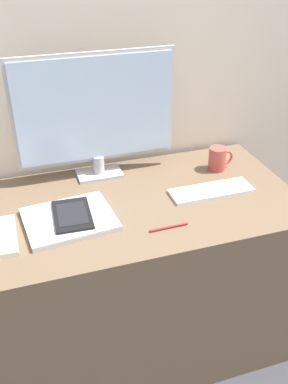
{
  "coord_description": "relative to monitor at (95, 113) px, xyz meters",
  "views": [
    {
      "loc": [
        -0.33,
        -1.09,
        1.62
      ],
      "look_at": [
        0.07,
        0.16,
        0.81
      ],
      "focal_mm": 40.0,
      "sensor_mm": 36.0,
      "label": 1
    }
  ],
  "objects": [
    {
      "name": "laptop",
      "position": [
        -0.17,
        -0.29,
        -0.26
      ],
      "size": [
        0.32,
        0.27,
        0.02
      ],
      "color": "#BCBCC1",
      "rests_on": "desk"
    },
    {
      "name": "ground_plane",
      "position": [
        0.03,
        -0.44,
        -1.02
      ],
      "size": [
        10.0,
        10.0,
        0.0
      ],
      "primitive_type": "plane",
      "color": "#38383D"
    },
    {
      "name": "desk",
      "position": [
        0.03,
        -0.24,
        -0.64
      ],
      "size": [
        1.33,
        0.66,
        0.75
      ],
      "color": "brown",
      "rests_on": "ground_plane"
    },
    {
      "name": "wall_back",
      "position": [
        0.03,
        0.14,
        0.18
      ],
      "size": [
        3.6,
        0.05,
        2.4
      ],
      "color": "beige",
      "rests_on": "ground_plane"
    },
    {
      "name": "coffee_mug",
      "position": [
        0.48,
        -0.11,
        -0.22
      ],
      "size": [
        0.11,
        0.07,
        0.1
      ],
      "color": "#B7473D",
      "rests_on": "desk"
    },
    {
      "name": "pen",
      "position": [
        0.14,
        -0.44,
        -0.26
      ],
      "size": [
        0.14,
        0.01,
        0.01
      ],
      "color": "maroon",
      "rests_on": "desk"
    },
    {
      "name": "keyboard",
      "position": [
        0.38,
        -0.27,
        -0.26
      ],
      "size": [
        0.32,
        0.11,
        0.01
      ],
      "color": "silver",
      "rests_on": "desk"
    },
    {
      "name": "ereader",
      "position": [
        -0.16,
        -0.29,
        -0.24
      ],
      "size": [
        0.14,
        0.2,
        0.01
      ],
      "color": "black",
      "rests_on": "laptop"
    },
    {
      "name": "monitor",
      "position": [
        0.0,
        0.0,
        0.0
      ],
      "size": [
        0.63,
        0.11,
        0.5
      ],
      "color": "#B7B7BC",
      "rests_on": "desk"
    }
  ]
}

